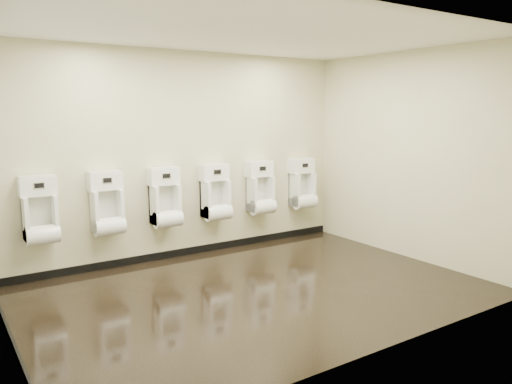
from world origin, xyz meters
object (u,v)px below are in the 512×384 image
at_px(urinal_0, 40,215).
at_px(urinal_4, 261,192).
at_px(urinal_2, 165,202).
at_px(urinal_1, 107,208).
at_px(urinal_5, 303,187).
at_px(urinal_3, 216,196).

distance_m(urinal_0, urinal_4, 3.07).
bearing_deg(urinal_2, urinal_4, 0.00).
height_order(urinal_1, urinal_4, same).
bearing_deg(urinal_5, urinal_4, 180.00).
xyz_separation_m(urinal_2, urinal_3, (0.76, 0.00, 0.00)).
bearing_deg(urinal_0, urinal_3, 0.00).
xyz_separation_m(urinal_3, urinal_4, (0.76, 0.00, 0.00)).
distance_m(urinal_2, urinal_4, 1.52).
relative_size(urinal_0, urinal_1, 1.00).
distance_m(urinal_0, urinal_5, 3.87).
bearing_deg(urinal_1, urinal_5, 0.00).
height_order(urinal_3, urinal_5, same).
xyz_separation_m(urinal_2, urinal_4, (1.52, 0.00, 0.00)).
xyz_separation_m(urinal_0, urinal_4, (3.07, 0.00, 0.00)).
distance_m(urinal_3, urinal_4, 0.76).
distance_m(urinal_0, urinal_2, 1.55).
relative_size(urinal_0, urinal_4, 1.00).
bearing_deg(urinal_0, urinal_5, 0.00).
bearing_deg(urinal_5, urinal_3, 180.00).
xyz_separation_m(urinal_3, urinal_5, (1.56, 0.00, 0.00)).
relative_size(urinal_3, urinal_5, 1.00).
height_order(urinal_2, urinal_5, same).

